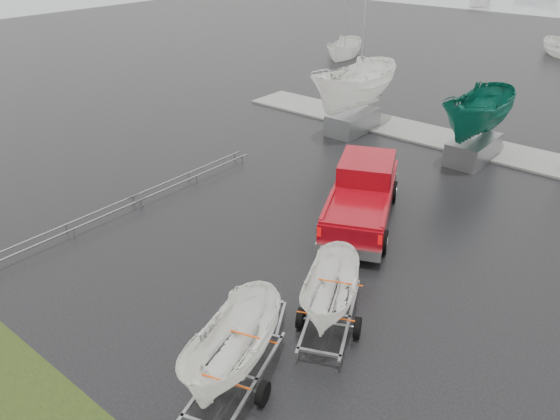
# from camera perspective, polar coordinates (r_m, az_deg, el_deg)

# --- Properties ---
(ground_plane) EXTENTS (120.00, 120.00, 0.00)m
(ground_plane) POSITION_cam_1_polar(r_m,az_deg,el_deg) (18.59, 7.62, -5.55)
(ground_plane) COLOR black
(ground_plane) RESTS_ON ground
(dock) EXTENTS (30.00, 3.00, 0.12)m
(dock) POSITION_cam_1_polar(r_m,az_deg,el_deg) (29.36, 21.53, 5.77)
(dock) COLOR gray
(dock) RESTS_ON ground
(pickup_truck) EXTENTS (4.64, 6.75, 2.14)m
(pickup_truck) POSITION_cam_1_polar(r_m,az_deg,el_deg) (20.95, 8.67, 1.97)
(pickup_truck) COLOR maroon
(pickup_truck) RESTS_ON ground
(trailer_hitched) EXTENTS (2.56, 3.77, 4.25)m
(trailer_hitched) POSITION_cam_1_polar(r_m,az_deg,el_deg) (14.51, 5.59, -5.00)
(trailer_hitched) COLOR gray
(trailer_hitched) RESTS_ON ground
(trailer_parked) EXTENTS (2.21, 3.79, 4.58)m
(trailer_parked) POSITION_cam_1_polar(r_m,az_deg,el_deg) (12.54, -4.99, -10.03)
(trailer_parked) COLOR gray
(trailer_parked) RESTS_ON ground
(keelboat_0) EXTENTS (2.57, 3.20, 10.75)m
(keelboat_0) POSITION_cam_1_polar(r_m,az_deg,el_deg) (29.28, 8.07, 15.70)
(keelboat_0) COLOR gray
(keelboat_0) RESTS_ON ground
(keelboat_1) EXTENTS (2.27, 3.20, 7.12)m
(keelboat_1) POSITION_cam_1_polar(r_m,az_deg,el_deg) (26.82, 20.54, 11.97)
(keelboat_1) COLOR gray
(keelboat_1) RESTS_ON ground
(mast_rack_0) EXTENTS (0.56, 6.50, 0.06)m
(mast_rack_0) POSITION_cam_1_polar(r_m,az_deg,el_deg) (24.27, -9.16, 3.68)
(mast_rack_0) COLOR gray
(mast_rack_0) RESTS_ON ground
(mast_rack_1) EXTENTS (0.56, 6.50, 0.06)m
(mast_rack_1) POSITION_cam_1_polar(r_m,az_deg,el_deg) (21.26, -21.16, -1.65)
(mast_rack_1) COLOR gray
(mast_rack_1) RESTS_ON ground
(moored_boat_0) EXTENTS (2.86, 2.90, 11.02)m
(moored_boat_0) POSITION_cam_1_polar(r_m,az_deg,el_deg) (48.42, 6.75, 15.65)
(moored_boat_0) COLOR white
(moored_boat_0) RESTS_ON ground
(moored_boat_4) EXTENTS (2.58, 2.64, 11.18)m
(moored_boat_4) POSITION_cam_1_polar(r_m,az_deg,el_deg) (84.02, 20.15, 19.45)
(moored_boat_4) COLOR white
(moored_boat_4) RESTS_ON ground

